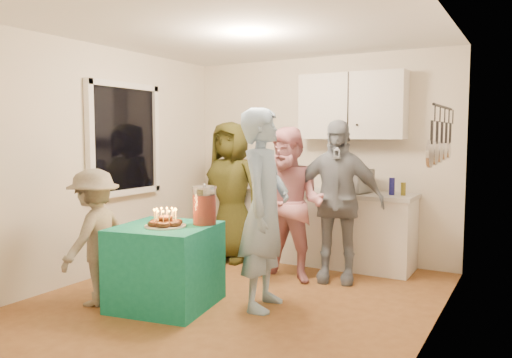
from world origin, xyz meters
The scene contains 19 objects.
floor centered at (0.00, 0.00, 0.00)m, with size 4.00×4.00×0.00m, color brown.
ceiling centered at (0.00, 0.00, 2.60)m, with size 4.00×4.00×0.00m, color white.
back_wall centered at (0.00, 2.00, 1.30)m, with size 3.60×3.60×0.00m, color silver.
left_wall centered at (-1.80, 0.00, 1.30)m, with size 4.00×4.00×0.00m, color silver.
right_wall centered at (1.80, 0.00, 1.30)m, with size 4.00×4.00×0.00m, color silver.
window_night centered at (-1.77, 0.30, 1.55)m, with size 0.04×1.00×1.20m, color black.
counter centered at (0.20, 1.70, 0.43)m, with size 2.20×0.58×0.86m, color white.
countertop centered at (0.20, 1.70, 0.89)m, with size 2.24×0.62×0.05m, color beige.
upper_cabinet centered at (0.50, 1.85, 1.95)m, with size 1.30×0.30×0.80m, color white.
pot_rack centered at (1.72, 0.70, 1.60)m, with size 0.12×1.00×0.60m, color black.
microwave centered at (0.52, 1.70, 1.05)m, with size 0.51×0.35×0.28m, color white.
party_table centered at (-0.48, -0.51, 0.38)m, with size 0.85×0.85×0.76m, color #127B60.
donut_cake centered at (-0.44, -0.55, 0.85)m, with size 0.38×0.38×0.18m, color #381C0C, non-canonical shape.
punch_jar centered at (-0.20, -0.27, 0.93)m, with size 0.22×0.22×0.34m, color red.
man_birthday centered at (0.34, -0.09, 0.92)m, with size 0.67×0.44×1.84m, color #8EAECE.
woman_back_left centered at (-0.88, 1.25, 0.88)m, with size 0.86×0.56×1.77m, color #555418.
woman_back_center centered at (0.17, 0.79, 0.84)m, with size 0.82×0.64×1.69m, color #CF6C86.
woman_back_right centered at (0.61, 1.04, 0.88)m, with size 1.03×0.43×1.76m, color #0F1D32.
child_near_left centered at (-1.10, -0.79, 0.64)m, with size 0.83×0.48×1.28m, color #645D50.
Camera 1 is at (2.50, -4.07, 1.59)m, focal length 35.00 mm.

